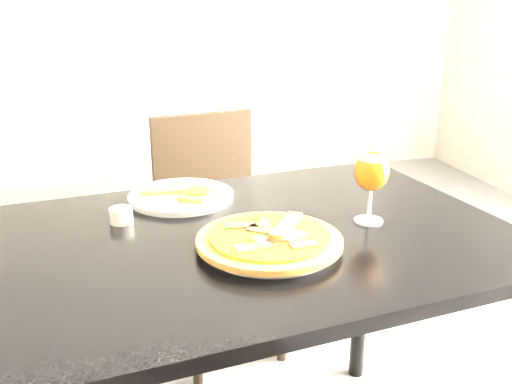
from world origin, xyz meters
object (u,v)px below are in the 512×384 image
object	(u,v)px
dining_table	(245,271)
pizza	(269,238)
beer_glass	(372,172)
chair_far	(216,225)

from	to	relation	value
dining_table	pizza	world-z (taller)	pizza
dining_table	beer_glass	bearing A→B (deg)	-7.00
chair_far	beer_glass	world-z (taller)	beer_glass
dining_table	beer_glass	distance (m)	0.37
pizza	chair_far	bearing A→B (deg)	87.42
pizza	dining_table	bearing A→B (deg)	109.80
chair_far	beer_glass	size ratio (longest dim) A/B	5.01
chair_far	pizza	xyz separation A→B (m)	(-0.04, -0.83, 0.30)
pizza	beer_glass	bearing A→B (deg)	18.67
dining_table	beer_glass	size ratio (longest dim) A/B	7.56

